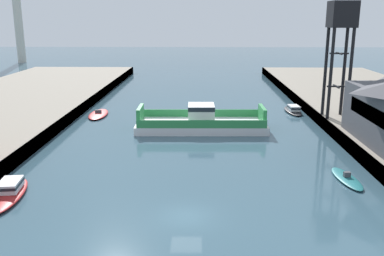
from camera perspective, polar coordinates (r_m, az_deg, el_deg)
The scene contains 8 objects.
ground_plane at distance 34.63m, azimuth -0.76°, elevation -11.73°, with size 400.00×400.00×0.00m, color #385666.
chain_ferry at distance 59.78m, azimuth 1.24°, elevation 0.79°, with size 18.20×7.24×3.61m.
moored_boat_near_left at distance 44.29m, azimuth 19.99°, elevation -6.35°, with size 2.29×6.41×0.85m.
moored_boat_near_right at distance 41.22m, azimuth -23.25°, elevation -7.79°, with size 3.42×8.18×1.34m.
moored_boat_mid_left at distance 70.44m, azimuth -12.41°, elevation 1.83°, with size 3.26×8.12×0.92m.
moored_boat_mid_right at distance 72.87m, azimuth 13.39°, elevation 2.40°, with size 2.63×7.57×1.25m.
crane_tower at distance 62.50m, azimuth 19.38°, elevation 12.73°, with size 3.41×3.41×15.84m.
smokestack_distant_a at distance 162.17m, azimuth -22.34°, elevation 14.29°, with size 3.02×3.02×32.93m.
Camera 1 is at (1.14, -31.02, 15.36)m, focal length 39.85 mm.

